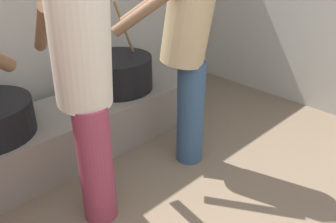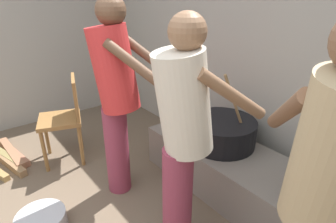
{
  "view_description": "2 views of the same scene",
  "coord_description": "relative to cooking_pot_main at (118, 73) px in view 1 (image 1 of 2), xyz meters",
  "views": [
    {
      "loc": [
        -0.7,
        -0.29,
        1.58
      ],
      "look_at": [
        0.6,
        1.02,
        0.62
      ],
      "focal_mm": 37.17,
      "sensor_mm": 36.0,
      "label": 1
    },
    {
      "loc": [
        1.28,
        0.2,
        1.67
      ],
      "look_at": [
        0.11,
        1.12,
        1.01
      ],
      "focal_mm": 30.1,
      "sensor_mm": 36.0,
      "label": 2
    }
  ],
  "objects": [
    {
      "name": "hearth_ledge",
      "position": [
        -0.54,
        -0.04,
        -0.33
      ],
      "size": [
        2.39,
        0.6,
        0.39
      ],
      "primitive_type": "cube",
      "color": "slate",
      "rests_on": "ground_plane"
    },
    {
      "name": "cook_in_cream_shirt",
      "position": [
        -0.75,
        -0.74,
        0.37
      ],
      "size": [
        0.5,
        0.72,
        1.56
      ],
      "color": "#8C3347",
      "rests_on": "ground_plane"
    },
    {
      "name": "cook_in_tan_shirt",
      "position": [
        0.06,
        -0.72,
        0.41
      ],
      "size": [
        0.68,
        0.72,
        1.63
      ],
      "color": "navy",
      "rests_on": "ground_plane"
    },
    {
      "name": "cooking_pot_main",
      "position": [
        0.0,
        0.0,
        0.0
      ],
      "size": [
        0.57,
        0.57,
        0.73
      ],
      "color": "black",
      "rests_on": "hearth_ledge"
    }
  ]
}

